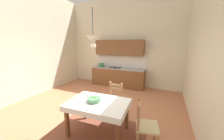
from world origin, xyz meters
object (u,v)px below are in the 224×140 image
object	(u,v)px
kitchen_cabinetry	(118,69)
dining_chair_kitchen_side	(114,100)
pendant_lamp	(93,40)
dining_chair_window_side	(145,126)
dining_table	(98,107)
fruit_bowl	(94,99)

from	to	relation	value
kitchen_cabinetry	dining_chair_kitchen_side	world-z (taller)	kitchen_cabinetry
pendant_lamp	kitchen_cabinetry	bearing A→B (deg)	102.25
dining_chair_kitchen_side	dining_chair_window_side	world-z (taller)	same
dining_table	fruit_bowl	world-z (taller)	fruit_bowl
dining_table	fruit_bowl	size ratio (longest dim) A/B	4.61
dining_table	dining_chair_kitchen_side	xyz separation A→B (m)	(0.02, 0.84, -0.18)
dining_table	pendant_lamp	distance (m)	1.48
kitchen_cabinetry	dining_table	world-z (taller)	kitchen_cabinetry
dining_chair_window_side	fruit_bowl	distance (m)	1.18
dining_table	fruit_bowl	xyz separation A→B (m)	(-0.09, -0.03, 0.19)
kitchen_cabinetry	pendant_lamp	world-z (taller)	pendant_lamp
kitchen_cabinetry	dining_chair_window_side	size ratio (longest dim) A/B	2.76
dining_table	dining_chair_kitchen_side	distance (m)	0.86
fruit_bowl	pendant_lamp	bearing A→B (deg)	90.11
dining_table	pendant_lamp	world-z (taller)	pendant_lamp
kitchen_cabinetry	dining_table	size ratio (longest dim) A/B	1.86
dining_chair_kitchen_side	pendant_lamp	size ratio (longest dim) A/B	1.16
kitchen_cabinetry	dining_table	bearing A→B (deg)	-76.39
kitchen_cabinetry	fruit_bowl	size ratio (longest dim) A/B	8.56
dining_chair_window_side	pendant_lamp	distance (m)	2.00
kitchen_cabinetry	dining_table	distance (m)	3.40
kitchen_cabinetry	dining_chair_window_side	world-z (taller)	kitchen_cabinetry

